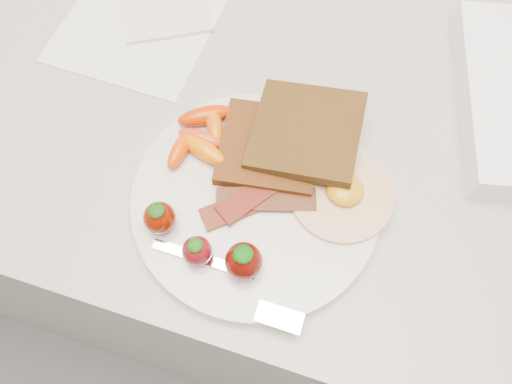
% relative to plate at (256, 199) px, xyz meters
% --- Properties ---
extents(counter, '(2.00, 0.60, 0.90)m').
position_rel_plate_xyz_m(counter, '(0.03, 0.14, -0.46)').
color(counter, gray).
rests_on(counter, ground).
extents(plate, '(0.27, 0.27, 0.02)m').
position_rel_plate_xyz_m(plate, '(0.00, 0.00, 0.00)').
color(plate, beige).
rests_on(plate, counter).
extents(toast_lower, '(0.12, 0.12, 0.01)m').
position_rel_plate_xyz_m(toast_lower, '(-0.00, 0.06, 0.02)').
color(toast_lower, '#301603').
rests_on(toast_lower, plate).
extents(toast_upper, '(0.12, 0.12, 0.03)m').
position_rel_plate_xyz_m(toast_upper, '(0.03, 0.08, 0.03)').
color(toast_upper, black).
rests_on(toast_upper, toast_lower).
extents(fried_egg, '(0.11, 0.11, 0.02)m').
position_rel_plate_xyz_m(fried_egg, '(0.09, 0.03, 0.01)').
color(fried_egg, beige).
rests_on(fried_egg, plate).
extents(bacon_strips, '(0.12, 0.11, 0.01)m').
position_rel_plate_xyz_m(bacon_strips, '(0.00, -0.00, 0.01)').
color(bacon_strips, '#4E0A05').
rests_on(bacon_strips, plate).
extents(baby_carrots, '(0.08, 0.10, 0.02)m').
position_rel_plate_xyz_m(baby_carrots, '(-0.08, 0.05, 0.02)').
color(baby_carrots, red).
rests_on(baby_carrots, plate).
extents(strawberries, '(0.13, 0.05, 0.05)m').
position_rel_plate_xyz_m(strawberries, '(-0.03, -0.07, 0.03)').
color(strawberries, '#5F0E00').
rests_on(strawberries, plate).
extents(fork, '(0.17, 0.05, 0.00)m').
position_rel_plate_xyz_m(fork, '(0.01, -0.10, 0.01)').
color(fork, white).
rests_on(fork, plate).
extents(paper_sheet, '(0.20, 0.26, 0.00)m').
position_rel_plate_xyz_m(paper_sheet, '(-0.23, 0.23, -0.01)').
color(paper_sheet, silver).
rests_on(paper_sheet, counter).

